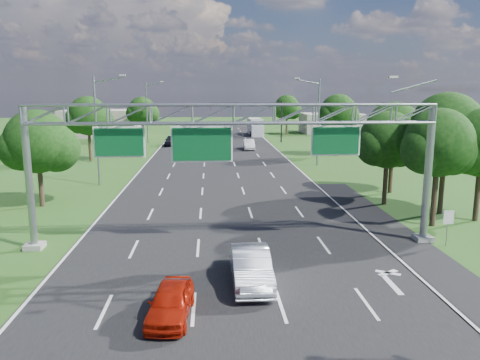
{
  "coord_description": "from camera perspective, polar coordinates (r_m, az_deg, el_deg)",
  "views": [
    {
      "loc": [
        -1.02,
        -13.82,
        8.81
      ],
      "look_at": [
        0.8,
        14.96,
        3.23
      ],
      "focal_mm": 35.0,
      "sensor_mm": 36.0,
      "label": 1
    }
  ],
  "objects": [
    {
      "name": "streetlight_r_mid",
      "position": [
        55.31,
        9.34,
        7.46
      ],
      "size": [
        2.97,
        0.22,
        10.16
      ],
      "color": "gray",
      "rests_on": "ground"
    },
    {
      "name": "building_right",
      "position": [
        99.27,
        11.07,
        6.82
      ],
      "size": [
        12.0,
        9.0,
        4.0
      ],
      "primitive_type": "cube",
      "color": "gray",
      "rests_on": "ground"
    },
    {
      "name": "ground",
      "position": [
        44.71,
        -2.24,
        -0.42
      ],
      "size": [
        220.0,
        220.0,
        0.0
      ],
      "primitive_type": "plane",
      "color": "#2A4D17",
      "rests_on": "ground"
    },
    {
      "name": "car_queue_b",
      "position": [
        85.51,
        -2.02,
        5.45
      ],
      "size": [
        2.48,
        4.66,
        1.24
      ],
      "primitive_type": "imported",
      "rotation": [
        0.0,
        0.0,
        0.1
      ],
      "color": "black",
      "rests_on": "ground"
    },
    {
      "name": "regulatory_sign",
      "position": [
        29.13,
        24.04,
        -4.53
      ],
      "size": [
        0.6,
        0.08,
        2.1
      ],
      "color": "gray",
      "rests_on": "ground"
    },
    {
      "name": "tree_verge_rd",
      "position": [
        64.26,
        11.93,
        7.89
      ],
      "size": [
        5.76,
        4.8,
        8.28
      ],
      "color": "#2D2116",
      "rests_on": "ground"
    },
    {
      "name": "tree_verge_re",
      "position": [
        93.16,
        5.78,
        8.68
      ],
      "size": [
        5.76,
        4.8,
        7.84
      ],
      "color": "#2D2116",
      "rests_on": "ground"
    },
    {
      "name": "car_queue_d",
      "position": [
        70.07,
        1.08,
        4.35
      ],
      "size": [
        1.61,
        4.55,
        1.5
      ],
      "primitive_type": "imported",
      "rotation": [
        0.0,
        0.0,
        -0.01
      ],
      "color": "silver",
      "rests_on": "ground"
    },
    {
      "name": "building_left",
      "position": [
        94.4,
        -16.56,
        6.67
      ],
      "size": [
        14.0,
        10.0,
        5.0
      ],
      "primitive_type": "cube",
      "color": "gray",
      "rests_on": "ground"
    },
    {
      "name": "road_flare",
      "position": [
        31.27,
        17.68,
        -5.94
      ],
      "size": [
        3.0,
        30.0,
        0.02
      ],
      "primitive_type": "cube",
      "color": "black",
      "rests_on": "ground"
    },
    {
      "name": "tree_verge_lb",
      "position": [
        60.81,
        -17.94,
        7.23
      ],
      "size": [
        5.76,
        4.8,
        8.06
      ],
      "color": "#2D2116",
      "rests_on": "ground"
    },
    {
      "name": "streetlight_l_far",
      "position": [
        79.56,
        -11.16,
        8.42
      ],
      "size": [
        2.97,
        0.22,
        10.16
      ],
      "color": "gray",
      "rests_on": "ground"
    },
    {
      "name": "streetlight_l_near",
      "position": [
        45.13,
        -16.88,
        6.38
      ],
      "size": [
        2.97,
        0.22,
        10.16
      ],
      "color": "gray",
      "rests_on": "ground"
    },
    {
      "name": "road",
      "position": [
        44.71,
        -2.24,
        -0.42
      ],
      "size": [
        18.0,
        180.0,
        0.02
      ],
      "primitive_type": "cube",
      "color": "black",
      "rests_on": "ground"
    },
    {
      "name": "traffic_signal",
      "position": [
        79.36,
        2.56,
        8.31
      ],
      "size": [
        12.21,
        0.24,
        7.0
      ],
      "color": "black",
      "rests_on": "ground"
    },
    {
      "name": "box_truck",
      "position": [
        92.55,
        1.9,
        6.44
      ],
      "size": [
        2.71,
        8.56,
        3.21
      ],
      "rotation": [
        0.0,
        0.0,
        0.04
      ],
      "color": "silver",
      "rests_on": "ground"
    },
    {
      "name": "tree_verge_lc",
      "position": [
        84.79,
        -11.8,
        8.13
      ],
      "size": [
        5.76,
        4.8,
        7.62
      ],
      "color": "#2D2116",
      "rests_on": "ground"
    },
    {
      "name": "red_coupe",
      "position": [
        19.05,
        -8.46,
        -14.48
      ],
      "size": [
        1.91,
        4.04,
        1.33
      ],
      "primitive_type": "imported",
      "rotation": [
        0.0,
        0.0,
        -0.09
      ],
      "color": "#A71807",
      "rests_on": "ground"
    },
    {
      "name": "sign_gantry",
      "position": [
        25.93,
        -0.62,
        6.71
      ],
      "size": [
        23.5,
        1.0,
        9.56
      ],
      "color": "gray",
      "rests_on": "ground"
    },
    {
      "name": "car_queue_c",
      "position": [
        75.85,
        -8.37,
        4.79
      ],
      "size": [
        2.07,
        4.82,
        1.62
      ],
      "primitive_type": "imported",
      "rotation": [
        0.0,
        0.0,
        -0.03
      ],
      "color": "black",
      "rests_on": "ground"
    },
    {
      "name": "tree_cluster_right",
      "position": [
        36.77,
        21.96,
        4.71
      ],
      "size": [
        9.91,
        14.6,
        8.68
      ],
      "color": "#2D2116",
      "rests_on": "ground"
    },
    {
      "name": "car_queue_a",
      "position": [
        61.15,
        -5.31,
        3.25
      ],
      "size": [
        2.15,
        4.64,
        1.31
      ],
      "primitive_type": "imported",
      "rotation": [
        0.0,
        0.0,
        0.07
      ],
      "color": "white",
      "rests_on": "ground"
    },
    {
      "name": "silver_sedan",
      "position": [
        21.83,
        1.33,
        -10.53
      ],
      "size": [
        1.79,
        4.97,
        1.63
      ],
      "primitive_type": "imported",
      "rotation": [
        0.0,
        0.0,
        0.01
      ],
      "color": "silver",
      "rests_on": "ground"
    },
    {
      "name": "tree_verge_la",
      "position": [
        38.32,
        -23.32,
        3.99
      ],
      "size": [
        5.76,
        4.8,
        7.4
      ],
      "color": "#2D2116",
      "rests_on": "ground"
    }
  ]
}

